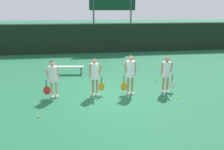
{
  "coord_description": "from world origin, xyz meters",
  "views": [
    {
      "loc": [
        -1.31,
        -8.9,
        3.63
      ],
      "look_at": [
        -0.07,
        0.04,
        0.9
      ],
      "focal_mm": 35.0,
      "sensor_mm": 36.0,
      "label": 1
    }
  ],
  "objects_px": {
    "player_0": "(53,76)",
    "tennis_ball_0": "(38,117)",
    "player_3": "(166,71)",
    "scoreboard": "(112,3)",
    "tennis_ball_3": "(33,86)",
    "player_2": "(130,72)",
    "tennis_ball_2": "(158,79)",
    "tennis_ball_5": "(89,98)",
    "tennis_ball_1": "(141,81)",
    "bench_courtside": "(69,67)",
    "player_1": "(95,74)",
    "tennis_ball_4": "(155,80)",
    "tennis_ball_6": "(178,98)"
  },
  "relations": [
    {
      "from": "player_0",
      "to": "player_3",
      "type": "height_order",
      "value": "player_3"
    },
    {
      "from": "scoreboard",
      "to": "tennis_ball_3",
      "type": "xyz_separation_m",
      "value": [
        -5.26,
        -9.49,
        -4.09
      ]
    },
    {
      "from": "player_0",
      "to": "tennis_ball_0",
      "type": "bearing_deg",
      "value": -111.97
    },
    {
      "from": "player_0",
      "to": "player_3",
      "type": "xyz_separation_m",
      "value": [
        4.93,
        -0.09,
        0.03
      ]
    },
    {
      "from": "bench_courtside",
      "to": "tennis_ball_3",
      "type": "xyz_separation_m",
      "value": [
        -1.66,
        -2.03,
        -0.36
      ]
    },
    {
      "from": "player_1",
      "to": "tennis_ball_3",
      "type": "xyz_separation_m",
      "value": [
        -2.97,
        1.47,
        -0.94
      ]
    },
    {
      "from": "player_0",
      "to": "tennis_ball_2",
      "type": "bearing_deg",
      "value": 7.65
    },
    {
      "from": "scoreboard",
      "to": "player_2",
      "type": "relative_size",
      "value": 3.05
    },
    {
      "from": "player_3",
      "to": "tennis_ball_1",
      "type": "relative_size",
      "value": 25.87
    },
    {
      "from": "player_2",
      "to": "tennis_ball_3",
      "type": "distance_m",
      "value": 4.86
    },
    {
      "from": "tennis_ball_0",
      "to": "tennis_ball_2",
      "type": "height_order",
      "value": "tennis_ball_0"
    },
    {
      "from": "tennis_ball_1",
      "to": "tennis_ball_3",
      "type": "relative_size",
      "value": 0.99
    },
    {
      "from": "player_0",
      "to": "tennis_ball_6",
      "type": "bearing_deg",
      "value": -19.82
    },
    {
      "from": "player_1",
      "to": "tennis_ball_1",
      "type": "bearing_deg",
      "value": 35.03
    },
    {
      "from": "tennis_ball_0",
      "to": "tennis_ball_2",
      "type": "distance_m",
      "value": 6.62
    },
    {
      "from": "player_0",
      "to": "tennis_ball_0",
      "type": "height_order",
      "value": "player_0"
    },
    {
      "from": "tennis_ball_0",
      "to": "tennis_ball_1",
      "type": "relative_size",
      "value": 1.07
    },
    {
      "from": "bench_courtside",
      "to": "tennis_ball_5",
      "type": "distance_m",
      "value": 4.05
    },
    {
      "from": "player_1",
      "to": "player_3",
      "type": "height_order",
      "value": "player_3"
    },
    {
      "from": "bench_courtside",
      "to": "tennis_ball_1",
      "type": "distance_m",
      "value": 4.29
    },
    {
      "from": "tennis_ball_0",
      "to": "tennis_ball_2",
      "type": "relative_size",
      "value": 1.06
    },
    {
      "from": "tennis_ball_0",
      "to": "tennis_ball_3",
      "type": "bearing_deg",
      "value": 104.19
    },
    {
      "from": "tennis_ball_1",
      "to": "tennis_ball_4",
      "type": "xyz_separation_m",
      "value": [
        0.74,
        -0.07,
        0.0
      ]
    },
    {
      "from": "player_2",
      "to": "tennis_ball_2",
      "type": "distance_m",
      "value": 2.82
    },
    {
      "from": "player_0",
      "to": "tennis_ball_2",
      "type": "relative_size",
      "value": 24.87
    },
    {
      "from": "player_0",
      "to": "tennis_ball_5",
      "type": "bearing_deg",
      "value": -26.0
    },
    {
      "from": "player_3",
      "to": "tennis_ball_0",
      "type": "bearing_deg",
      "value": -159.18
    },
    {
      "from": "bench_courtside",
      "to": "tennis_ball_4",
      "type": "distance_m",
      "value": 4.98
    },
    {
      "from": "bench_courtside",
      "to": "tennis_ball_1",
      "type": "xyz_separation_m",
      "value": [
        3.83,
        -1.89,
        -0.36
      ]
    },
    {
      "from": "tennis_ball_3",
      "to": "tennis_ball_0",
      "type": "bearing_deg",
      "value": -75.81
    },
    {
      "from": "tennis_ball_0",
      "to": "tennis_ball_1",
      "type": "distance_m",
      "value": 5.78
    },
    {
      "from": "player_0",
      "to": "tennis_ball_2",
      "type": "xyz_separation_m",
      "value": [
        5.24,
        1.69,
        -0.92
      ]
    },
    {
      "from": "player_3",
      "to": "tennis_ball_4",
      "type": "distance_m",
      "value": 1.88
    },
    {
      "from": "player_2",
      "to": "player_1",
      "type": "bearing_deg",
      "value": 172.2
    },
    {
      "from": "player_0",
      "to": "tennis_ball_0",
      "type": "distance_m",
      "value": 2.07
    },
    {
      "from": "bench_courtside",
      "to": "tennis_ball_2",
      "type": "height_order",
      "value": "bench_courtside"
    },
    {
      "from": "player_2",
      "to": "tennis_ball_5",
      "type": "xyz_separation_m",
      "value": [
        -1.83,
        -0.34,
        -1.0
      ]
    },
    {
      "from": "tennis_ball_3",
      "to": "tennis_ball_5",
      "type": "distance_m",
      "value": 3.26
    },
    {
      "from": "player_1",
      "to": "tennis_ball_4",
      "type": "distance_m",
      "value": 3.72
    },
    {
      "from": "tennis_ball_0",
      "to": "tennis_ball_4",
      "type": "relative_size",
      "value": 0.98
    },
    {
      "from": "scoreboard",
      "to": "player_0",
      "type": "bearing_deg",
      "value": -110.32
    },
    {
      "from": "tennis_ball_0",
      "to": "player_0",
      "type": "bearing_deg",
      "value": 78.24
    },
    {
      "from": "tennis_ball_2",
      "to": "player_1",
      "type": "bearing_deg",
      "value": -153.98
    },
    {
      "from": "tennis_ball_0",
      "to": "player_1",
      "type": "bearing_deg",
      "value": 40.15
    },
    {
      "from": "player_2",
      "to": "tennis_ball_2",
      "type": "xyz_separation_m",
      "value": [
        1.95,
        1.77,
        -1.01
      ]
    },
    {
      "from": "player_1",
      "to": "player_3",
      "type": "bearing_deg",
      "value": 0.95
    },
    {
      "from": "tennis_ball_4",
      "to": "tennis_ball_5",
      "type": "distance_m",
      "value": 4.05
    },
    {
      "from": "tennis_ball_5",
      "to": "player_3",
      "type": "bearing_deg",
      "value": 5.31
    },
    {
      "from": "player_1",
      "to": "tennis_ball_2",
      "type": "bearing_deg",
      "value": 28.46
    },
    {
      "from": "player_3",
      "to": "tennis_ball_5",
      "type": "bearing_deg",
      "value": -171.84
    }
  ]
}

